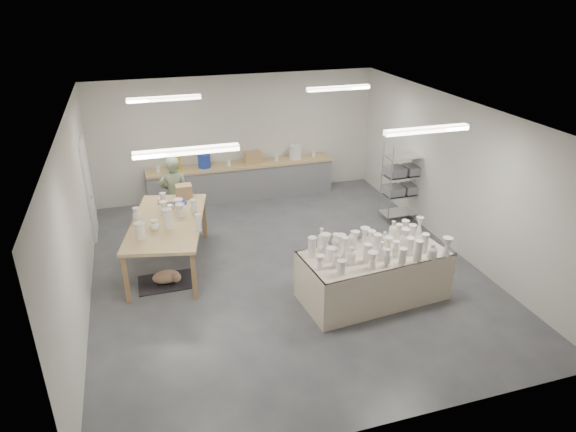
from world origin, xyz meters
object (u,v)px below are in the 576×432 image
object	(u,v)px
work_table	(168,219)
red_stool	(176,213)
drying_table	(373,273)
potter	(174,195)

from	to	relation	value
work_table	red_stool	xyz separation A→B (m)	(0.25, 1.69, -0.64)
work_table	drying_table	bearing A→B (deg)	-22.15
drying_table	potter	size ratio (longest dim) A/B	1.50
work_table	red_stool	distance (m)	1.83
drying_table	work_table	world-z (taller)	work_table
work_table	red_stool	world-z (taller)	work_table
drying_table	red_stool	distance (m)	4.89
potter	drying_table	bearing A→B (deg)	130.29
red_stool	work_table	bearing A→B (deg)	-98.37
drying_table	potter	world-z (taller)	potter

